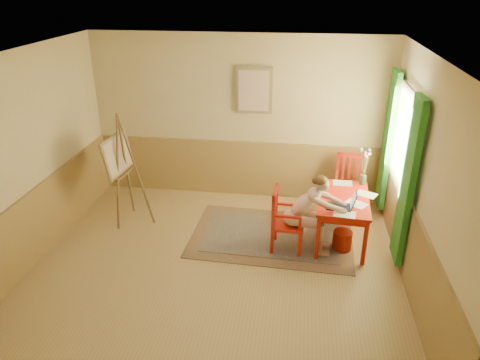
# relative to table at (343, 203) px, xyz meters

# --- Properties ---
(room) EXTENTS (5.04, 4.54, 2.84)m
(room) POSITION_rel_table_xyz_m (-1.70, -0.87, 0.77)
(room) COLOR tan
(room) RESTS_ON ground
(wainscot) EXTENTS (5.00, 4.50, 1.00)m
(wainscot) POSITION_rel_table_xyz_m (-1.70, -0.07, -0.13)
(wainscot) COLOR tan
(wainscot) RESTS_ON room
(window) EXTENTS (0.12, 2.01, 2.20)m
(window) POSITION_rel_table_xyz_m (0.72, 0.23, 0.71)
(window) COLOR white
(window) RESTS_ON room
(wall_portrait) EXTENTS (0.60, 0.05, 0.76)m
(wall_portrait) POSITION_rel_table_xyz_m (-1.45, 1.34, 1.27)
(wall_portrait) COLOR #947E53
(wall_portrait) RESTS_ON room
(rug) EXTENTS (2.46, 1.69, 0.02)m
(rug) POSITION_rel_table_xyz_m (-1.00, -0.02, -0.62)
(rug) COLOR #8C7251
(rug) RESTS_ON room
(table) EXTENTS (0.79, 1.24, 0.72)m
(table) POSITION_rel_table_xyz_m (0.00, 0.00, 0.00)
(table) COLOR red
(table) RESTS_ON room
(chair_left) EXTENTS (0.45, 0.43, 0.93)m
(chair_left) POSITION_rel_table_xyz_m (-0.81, -0.32, -0.16)
(chair_left) COLOR red
(chair_left) RESTS_ON room
(chair_back) EXTENTS (0.48, 0.49, 0.98)m
(chair_back) POSITION_rel_table_xyz_m (0.16, 0.93, -0.14)
(chair_back) COLOR red
(chair_back) RESTS_ON room
(figure) EXTENTS (0.88, 0.39, 1.18)m
(figure) POSITION_rel_table_xyz_m (-0.49, -0.33, 0.02)
(figure) COLOR beige
(figure) RESTS_ON room
(laptop) EXTENTS (0.41, 0.26, 0.24)m
(laptop) POSITION_rel_table_xyz_m (-0.03, -0.31, 0.14)
(laptop) COLOR #1E2338
(laptop) RESTS_ON table
(papers) EXTENTS (0.69, 1.21, 0.00)m
(papers) POSITION_rel_table_xyz_m (0.12, -0.01, 0.09)
(papers) COLOR white
(papers) RESTS_ON table
(vase) EXTENTS (0.19, 0.28, 0.56)m
(vase) POSITION_rel_table_xyz_m (0.32, 0.51, 0.35)
(vase) COLOR #3F724C
(vase) RESTS_ON table
(wastebasket) EXTENTS (0.36, 0.36, 0.29)m
(wastebasket) POSITION_rel_table_xyz_m (0.02, -0.23, -0.48)
(wastebasket) COLOR #B8200A
(wastebasket) RESTS_ON room
(easel) EXTENTS (0.62, 0.80, 1.79)m
(easel) POSITION_rel_table_xyz_m (-3.37, 0.17, 0.43)
(easel) COLOR olive
(easel) RESTS_ON room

